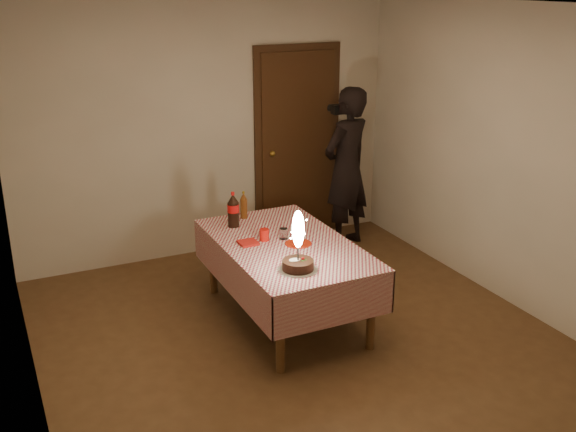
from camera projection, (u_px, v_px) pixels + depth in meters
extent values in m
cube|color=brown|center=(307.00, 346.00, 5.37)|extent=(4.00, 4.50, 0.01)
cube|color=beige|center=(208.00, 131.00, 6.85)|extent=(4.00, 0.04, 2.60)
cube|color=beige|center=(537.00, 326.00, 3.02)|extent=(4.00, 0.04, 2.60)
cube|color=beige|center=(19.00, 233.00, 4.13)|extent=(0.04, 4.50, 2.60)
cube|color=beige|center=(517.00, 160.00, 5.74)|extent=(0.04, 4.50, 2.60)
cube|color=silver|center=(311.00, 5.00, 4.50)|extent=(4.00, 4.50, 0.04)
cube|color=#472814|center=(297.00, 147.00, 7.32)|extent=(0.85, 0.05, 2.05)
sphere|color=#B28C33|center=(273.00, 154.00, 7.16)|extent=(0.06, 0.06, 0.06)
cube|color=brown|center=(285.00, 247.00, 5.59)|extent=(0.90, 1.60, 0.04)
cylinder|color=brown|center=(280.00, 333.00, 4.92)|extent=(0.07, 0.07, 0.64)
cylinder|color=brown|center=(371.00, 312.00, 5.23)|extent=(0.07, 0.07, 0.64)
cylinder|color=brown|center=(213.00, 260.00, 6.18)|extent=(0.07, 0.07, 0.64)
cylinder|color=brown|center=(289.00, 247.00, 6.49)|extent=(0.07, 0.07, 0.64)
cube|color=silver|center=(285.00, 244.00, 5.58)|extent=(1.02, 1.72, 0.01)
cube|color=silver|center=(335.00, 306.00, 4.91)|extent=(1.02, 0.01, 0.34)
cube|color=silver|center=(247.00, 230.00, 6.37)|extent=(1.02, 0.01, 0.34)
cube|color=silver|center=(229.00, 274.00, 5.44)|extent=(0.01, 1.72, 0.34)
cube|color=silver|center=(338.00, 253.00, 5.84)|extent=(0.01, 1.72, 0.34)
cylinder|color=white|center=(298.00, 269.00, 5.07)|extent=(0.30, 0.30, 0.01)
cylinder|color=black|center=(298.00, 265.00, 5.06)|extent=(0.23, 0.23, 0.07)
cylinder|color=white|center=(295.00, 260.00, 5.05)|extent=(0.07, 0.07, 0.00)
sphere|color=red|center=(303.00, 258.00, 5.05)|extent=(0.02, 0.02, 0.02)
cube|color=#19721E|center=(305.00, 260.00, 5.05)|extent=(0.02, 0.01, 0.00)
cube|color=#19721E|center=(302.00, 261.00, 5.03)|extent=(0.01, 0.02, 0.00)
cylinder|color=#262628|center=(298.00, 253.00, 5.02)|extent=(0.01, 0.01, 0.12)
ellipsoid|color=#FFF2BF|center=(298.00, 229.00, 4.96)|extent=(0.09, 0.09, 0.29)
sphere|color=white|center=(298.00, 243.00, 5.00)|extent=(0.04, 0.04, 0.04)
cylinder|color=red|center=(298.00, 243.00, 5.56)|extent=(0.22, 0.22, 0.01)
cylinder|color=red|center=(264.00, 235.00, 5.62)|extent=(0.08, 0.08, 0.10)
cylinder|color=silver|center=(284.00, 234.00, 5.66)|extent=(0.07, 0.07, 0.09)
cube|color=#A71813|center=(248.00, 243.00, 5.56)|extent=(0.15, 0.15, 0.02)
cylinder|color=black|center=(233.00, 215.00, 5.91)|extent=(0.10, 0.10, 0.22)
cylinder|color=red|center=(233.00, 208.00, 5.89)|extent=(0.10, 0.10, 0.07)
cone|color=black|center=(233.00, 198.00, 5.86)|extent=(0.10, 0.10, 0.08)
cylinder|color=red|center=(233.00, 194.00, 5.85)|extent=(0.03, 0.03, 0.02)
cylinder|color=#5F3010|center=(244.00, 209.00, 6.13)|extent=(0.06, 0.06, 0.18)
cone|color=#5F3010|center=(243.00, 196.00, 6.09)|extent=(0.06, 0.06, 0.06)
cylinder|color=olive|center=(243.00, 192.00, 6.07)|extent=(0.02, 0.02, 0.02)
imported|color=black|center=(346.00, 168.00, 7.13)|extent=(0.74, 0.62, 1.73)
cube|color=black|center=(338.00, 109.00, 7.00)|extent=(0.15, 0.13, 0.10)
cylinder|color=black|center=(332.00, 108.00, 7.05)|extent=(0.10, 0.10, 0.08)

